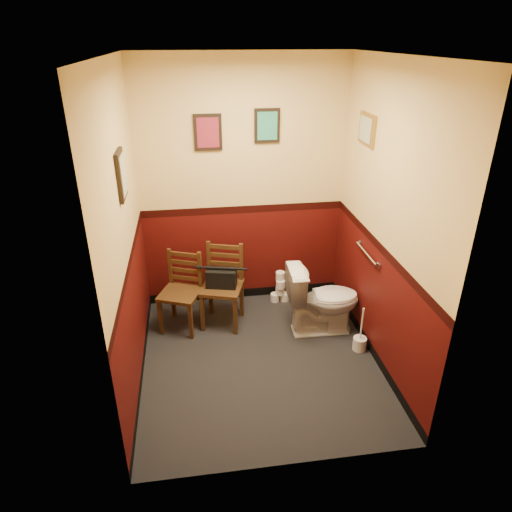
{
  "coord_description": "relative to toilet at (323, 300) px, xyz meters",
  "views": [
    {
      "loc": [
        -0.55,
        -3.47,
        2.84
      ],
      "look_at": [
        0.0,
        0.25,
        1.0
      ],
      "focal_mm": 32.0,
      "sensor_mm": 36.0,
      "label": 1
    }
  ],
  "objects": [
    {
      "name": "tp_stack",
      "position": [
        -0.32,
        0.63,
        -0.21
      ],
      "size": [
        0.22,
        0.13,
        0.38
      ],
      "color": "silver",
      "rests_on": "floor"
    },
    {
      "name": "wall_right",
      "position": [
        0.38,
        -0.41,
        0.98
      ],
      "size": [
        0.0,
        2.4,
        2.7
      ],
      "primitive_type": "cube",
      "rotation": [
        1.57,
        0.0,
        -1.57
      ],
      "color": "#3D0A08",
      "rests_on": "ground"
    },
    {
      "name": "wall_front",
      "position": [
        -0.72,
        -1.61,
        0.98
      ],
      "size": [
        2.2,
        0.0,
        2.7
      ],
      "primitive_type": "cube",
      "rotation": [
        -1.57,
        0.0,
        0.0
      ],
      "color": "#3D0A08",
      "rests_on": "ground"
    },
    {
      "name": "chair_right",
      "position": [
        -1.01,
        0.31,
        0.07
      ],
      "size": [
        0.51,
        0.51,
        0.88
      ],
      "rotation": [
        0.0,
        0.0,
        -0.31
      ],
      "color": "#3E2712",
      "rests_on": "floor"
    },
    {
      "name": "framed_print_back_a",
      "position": [
        -1.07,
        0.77,
        1.58
      ],
      "size": [
        0.28,
        0.04,
        0.36
      ],
      "color": "black",
      "rests_on": "wall_back"
    },
    {
      "name": "chair_left",
      "position": [
        -1.44,
        0.29,
        0.05
      ],
      "size": [
        0.51,
        0.51,
        0.83
      ],
      "rotation": [
        0.0,
        0.0,
        -0.39
      ],
      "color": "#3E2712",
      "rests_on": "floor"
    },
    {
      "name": "wall_left",
      "position": [
        -1.82,
        -0.41,
        0.98
      ],
      "size": [
        0.0,
        2.4,
        2.7
      ],
      "primitive_type": "cube",
      "rotation": [
        1.57,
        0.0,
        1.57
      ],
      "color": "#3D0A08",
      "rests_on": "ground"
    },
    {
      "name": "framed_print_right",
      "position": [
        0.36,
        0.19,
        1.68
      ],
      "size": [
        0.04,
        0.34,
        0.28
      ],
      "color": "olive",
      "rests_on": "wall_right"
    },
    {
      "name": "toilet",
      "position": [
        0.0,
        0.0,
        0.0
      ],
      "size": [
        0.76,
        0.44,
        0.74
      ],
      "primitive_type": "imported",
      "rotation": [
        0.0,
        0.0,
        1.55
      ],
      "color": "white",
      "rests_on": "floor"
    },
    {
      "name": "toilet_brush",
      "position": [
        0.29,
        -0.39,
        -0.29
      ],
      "size": [
        0.13,
        0.13,
        0.48
      ],
      "color": "silver",
      "rests_on": "floor"
    },
    {
      "name": "floor",
      "position": [
        -0.72,
        -0.41,
        -0.37
      ],
      "size": [
        2.2,
        2.4,
        0.0
      ],
      "primitive_type": "cube",
      "color": "black",
      "rests_on": "ground"
    },
    {
      "name": "handbag",
      "position": [
        -1.02,
        0.28,
        0.19
      ],
      "size": [
        0.34,
        0.22,
        0.23
      ],
      "rotation": [
        0.0,
        0.0,
        -0.24
      ],
      "color": "black",
      "rests_on": "chair_right"
    },
    {
      "name": "framed_print_left",
      "position": [
        -1.8,
        -0.31,
        1.48
      ],
      "size": [
        0.04,
        0.3,
        0.38
      ],
      "color": "black",
      "rests_on": "wall_left"
    },
    {
      "name": "grab_bar",
      "position": [
        0.35,
        -0.16,
        0.58
      ],
      "size": [
        0.05,
        0.56,
        0.06
      ],
      "color": "silver",
      "rests_on": "wall_right"
    },
    {
      "name": "framed_print_back_b",
      "position": [
        -0.47,
        0.77,
        1.63
      ],
      "size": [
        0.26,
        0.04,
        0.34
      ],
      "color": "black",
      "rests_on": "wall_back"
    },
    {
      "name": "ceiling",
      "position": [
        -0.72,
        -0.41,
        2.33
      ],
      "size": [
        2.2,
        2.4,
        0.0
      ],
      "primitive_type": "cube",
      "rotation": [
        3.14,
        0.0,
        0.0
      ],
      "color": "silver",
      "rests_on": "ground"
    },
    {
      "name": "wall_back",
      "position": [
        -0.72,
        0.79,
        0.98
      ],
      "size": [
        2.2,
        0.0,
        2.7
      ],
      "primitive_type": "cube",
      "rotation": [
        1.57,
        0.0,
        0.0
      ],
      "color": "#3D0A08",
      "rests_on": "ground"
    }
  ]
}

